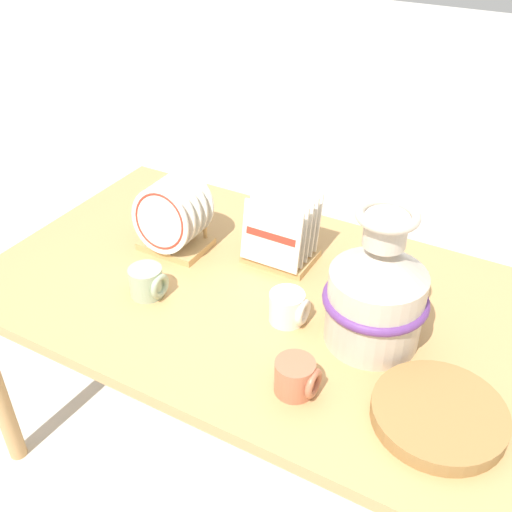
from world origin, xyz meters
The scene contains 9 objects.
ground_plane centered at (0.00, 0.00, 0.00)m, with size 14.00×14.00×0.00m, color beige.
display_table centered at (0.00, 0.00, 0.62)m, with size 1.49×0.90×0.69m.
ceramic_vase centered at (0.34, -0.03, 0.84)m, with size 0.25×0.25×0.36m.
dish_rack_round_plates centered at (-0.31, 0.06, 0.79)m, with size 0.20×0.17×0.22m.
dish_rack_square_plates centered at (-0.01, 0.16, 0.77)m, with size 0.19×0.16×0.20m.
wicker_charger_stack centered at (0.55, -0.21, 0.71)m, with size 0.28×0.28×0.04m.
mug_sage_glaze centered at (-0.24, -0.16, 0.74)m, with size 0.10×0.09×0.08m.
mug_cream_glaze centered at (0.13, -0.07, 0.74)m, with size 0.10×0.09×0.08m.
mug_terracotta_glaze centered at (0.26, -0.28, 0.74)m, with size 0.10×0.09×0.08m.
Camera 1 is at (0.63, -1.13, 1.70)m, focal length 42.00 mm.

